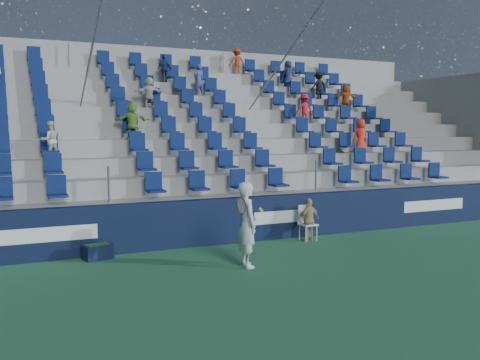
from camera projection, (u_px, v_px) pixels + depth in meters
name	position (u px, v px, depth m)	size (l,w,h in m)	color
ground	(286.00, 272.00, 11.30)	(70.00, 70.00, 0.00)	#307148
sponsor_wall	(228.00, 221.00, 14.10)	(24.00, 0.32, 1.20)	#0E1733
grandstand	(171.00, 154.00, 18.58)	(24.00, 8.17, 6.63)	#A0A09A
tennis_player	(247.00, 224.00, 11.64)	(0.69, 0.74, 1.87)	silver
line_judge_chair	(306.00, 220.00, 14.52)	(0.45, 0.46, 0.95)	white
line_judge	(309.00, 220.00, 14.38)	(0.68, 0.28, 1.16)	tan
ball_bin	(98.00, 251.00, 12.37)	(0.71, 0.55, 0.36)	#0E1734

